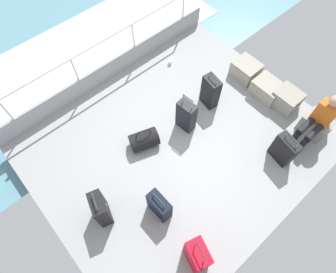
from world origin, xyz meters
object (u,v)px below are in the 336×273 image
(suitcase_4, at_px, (210,92))
(suitcase_5, at_px, (159,206))
(cargo_crate_0, at_px, (246,70))
(passenger_seated, at_px, (319,120))
(cargo_crate_2, at_px, (286,100))
(cargo_crate_3, at_px, (315,125))
(suitcase_1, at_px, (186,116))
(suitcase_0, at_px, (284,150))
(suitcase_3, at_px, (197,256))
(suitcase_2, at_px, (101,209))
(duffel_bag, at_px, (144,140))
(paper_cup, at_px, (170,62))
(cargo_crate_1, at_px, (267,89))

(suitcase_4, height_order, suitcase_5, suitcase_4)
(cargo_crate_0, bearing_deg, passenger_seated, -8.27)
(suitcase_4, bearing_deg, cargo_crate_2, 45.79)
(cargo_crate_3, bearing_deg, suitcase_4, -150.05)
(passenger_seated, relative_size, suitcase_1, 1.21)
(suitcase_0, height_order, suitcase_5, suitcase_0)
(cargo_crate_2, height_order, suitcase_4, suitcase_4)
(passenger_seated, height_order, suitcase_3, passenger_seated)
(suitcase_2, height_order, duffel_bag, suitcase_2)
(cargo_crate_2, bearing_deg, suitcase_3, -74.96)
(suitcase_1, distance_m, paper_cup, 1.67)
(cargo_crate_3, bearing_deg, suitcase_5, -103.26)
(suitcase_1, relative_size, suitcase_3, 1.04)
(cargo_crate_1, xyz_separation_m, cargo_crate_3, (1.15, -0.00, 0.02))
(duffel_bag, bearing_deg, suitcase_3, -17.94)
(cargo_crate_2, distance_m, suitcase_4, 1.53)
(paper_cup, bearing_deg, passenger_seated, 13.41)
(cargo_crate_3, distance_m, suitcase_5, 3.31)
(passenger_seated, distance_m, suitcase_5, 3.14)
(cargo_crate_3, bearing_deg, suitcase_0, -93.78)
(cargo_crate_2, distance_m, duffel_bag, 2.92)
(suitcase_0, relative_size, duffel_bag, 1.22)
(paper_cup, bearing_deg, suitcase_2, -59.38)
(suitcase_3, bearing_deg, duffel_bag, 162.06)
(cargo_crate_1, bearing_deg, cargo_crate_0, 173.29)
(suitcase_4, bearing_deg, suitcase_1, -82.54)
(passenger_seated, xyz_separation_m, suitcase_5, (-0.76, -3.03, -0.31))
(passenger_seated, xyz_separation_m, paper_cup, (-3.10, -0.74, -0.52))
(suitcase_2, bearing_deg, paper_cup, 120.62)
(suitcase_0, distance_m, suitcase_1, 1.83)
(suitcase_3, xyz_separation_m, paper_cup, (-3.27, 2.37, -0.29))
(cargo_crate_2, height_order, passenger_seated, passenger_seated)
(suitcase_4, bearing_deg, passenger_seated, 25.37)
(cargo_crate_2, xyz_separation_m, paper_cup, (-2.37, -0.98, -0.15))
(cargo_crate_3, relative_size, suitcase_3, 0.62)
(cargo_crate_1, xyz_separation_m, suitcase_5, (0.39, -3.22, 0.09))
(cargo_crate_2, relative_size, suitcase_3, 0.61)
(cargo_crate_2, relative_size, cargo_crate_3, 0.97)
(suitcase_2, relative_size, suitcase_4, 1.02)
(suitcase_3, distance_m, duffel_bag, 2.18)
(suitcase_0, bearing_deg, suitcase_1, -153.08)
(cargo_crate_3, height_order, suitcase_2, suitcase_2)
(cargo_crate_1, distance_m, passenger_seated, 1.23)
(cargo_crate_0, distance_m, duffel_bag, 2.70)
(cargo_crate_0, relative_size, duffel_bag, 0.96)
(cargo_crate_1, height_order, paper_cup, cargo_crate_1)
(cargo_crate_0, distance_m, suitcase_2, 4.06)
(cargo_crate_1, xyz_separation_m, suitcase_1, (-0.54, -1.77, 0.17))
(cargo_crate_0, height_order, suitcase_0, suitcase_0)
(suitcase_0, height_order, suitcase_1, suitcase_1)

